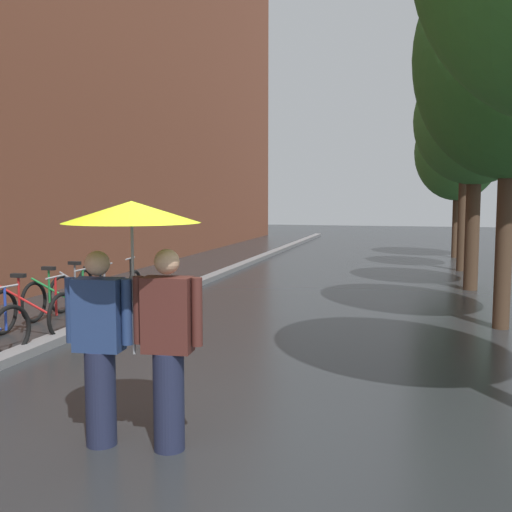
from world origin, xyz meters
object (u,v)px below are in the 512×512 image
Objects in this scene: street_tree_2 at (476,121)px; street_tree_4 at (457,152)px; parked_bicycle_2 at (60,302)px; parked_bicycle_1 at (31,312)px; parked_bicycle_3 at (85,294)px; couple_under_umbrella at (133,284)px; parked_bicycle_4 at (110,286)px; street_tree_1 at (511,56)px; street_tree_3 at (465,128)px.

street_tree_2 is 7.57m from street_tree_4.
parked_bicycle_1 is at bearing -84.50° from parked_bicycle_2.
street_tree_4 is 4.59× the size of parked_bicycle_3.
street_tree_4 is 2.55× the size of couple_under_umbrella.
street_tree_4 reaches higher than parked_bicycle_4.
street_tree_1 is 1.18× the size of street_tree_2.
street_tree_4 reaches higher than street_tree_2.
street_tree_1 is at bearing -89.98° from street_tree_4.
parked_bicycle_3 is at bearing 124.23° from couple_under_umbrella.
couple_under_umbrella is (3.46, -6.02, 1.02)m from parked_bicycle_4.
street_tree_2 is 0.97× the size of street_tree_3.
parked_bicycle_4 is at bearing 177.61° from street_tree_1.
street_tree_4 is at bearing 78.23° from couple_under_umbrella.
street_tree_4 reaches higher than parked_bicycle_3.
couple_under_umbrella is at bearing -122.43° from street_tree_1.
couple_under_umbrella reaches higher than parked_bicycle_2.
street_tree_1 is 11.74m from street_tree_4.
parked_bicycle_1 is at bearing -86.93° from parked_bicycle_4.
street_tree_3 is 4.99× the size of parked_bicycle_2.
street_tree_3 is 12.86m from parked_bicycle_1.
parked_bicycle_4 is 7.02m from couple_under_umbrella.
street_tree_4 reaches higher than couple_under_umbrella.
parked_bicycle_4 is (-6.98, -3.86, -3.41)m from street_tree_2.
parked_bicycle_1 is at bearing 135.04° from couple_under_umbrella.
parked_bicycle_1 is at bearing -116.16° from street_tree_4.
parked_bicycle_2 and parked_bicycle_4 have the same top height.
parked_bicycle_4 is (-7.09, -11.43, -3.26)m from street_tree_4.
parked_bicycle_3 is (-6.94, -4.86, -3.41)m from street_tree_2.
parked_bicycle_4 is (-0.15, 2.71, 0.00)m from parked_bicycle_1.
street_tree_2 is 2.52× the size of couple_under_umbrella.
parked_bicycle_3 is 0.56× the size of couple_under_umbrella.
street_tree_1 is 8.33m from parked_bicycle_1.
street_tree_4 is at bearing 89.17° from street_tree_2.
street_tree_3 is 11.61m from parked_bicycle_3.
street_tree_3 is 12.19m from parked_bicycle_2.
street_tree_3 is at bearing 50.62° from parked_bicycle_3.
parked_bicycle_4 is at bearing -133.11° from street_tree_3.
street_tree_4 is at bearing 90.02° from street_tree_1.
parked_bicycle_3 is at bearing -129.38° from street_tree_3.
couple_under_umbrella is at bearing -44.96° from parked_bicycle_1.
street_tree_4 reaches higher than parked_bicycle_2.
street_tree_2 is at bearing 91.56° from street_tree_1.
street_tree_2 is 9.57m from parked_bicycle_2.
street_tree_3 is at bearing 75.20° from couple_under_umbrella.
street_tree_3 is 14.25m from couple_under_umbrella.
parked_bicycle_2 is at bearing -167.96° from street_tree_1.
couple_under_umbrella is (3.42, -5.02, 1.02)m from parked_bicycle_3.
street_tree_2 is 10.76m from couple_under_umbrella.
street_tree_3 reaches higher than parked_bicycle_1.
street_tree_3 is at bearing 56.04° from parked_bicycle_1.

